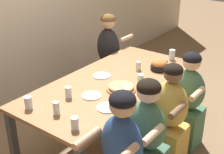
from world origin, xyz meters
The scene contains 19 objects.
ground_plane centered at (0.00, 0.00, 0.00)m, with size 18.00×18.00×0.00m, color #896B4C.
dining_table centered at (0.00, 0.00, 0.68)m, with size 2.19×1.02×0.75m.
pizza_board_main centered at (-0.11, -0.20, 0.78)m, with size 0.31×0.31×0.06m.
skillet_bowl centered at (0.59, -0.26, 0.81)m, with size 0.30×0.21×0.13m.
empty_plate_a centered at (-0.49, -0.32, 0.76)m, with size 0.21×0.21×0.02m.
empty_plate_b centered at (0.04, 0.17, 0.76)m, with size 0.20×0.20×0.02m.
empty_plate_c centered at (-0.40, -0.04, 0.76)m, with size 0.20×0.20×0.02m.
drinking_glass_a centered at (-0.85, -0.02, 0.81)m, with size 0.06×0.06×0.13m.
drinking_glass_b centered at (0.44, -0.06, 0.80)m, with size 0.06×0.06×0.10m.
drinking_glass_c centered at (0.10, -0.30, 0.80)m, with size 0.07×0.07×0.13m.
drinking_glass_d centered at (-0.94, 0.26, 0.80)m, with size 0.07×0.07×0.12m.
drinking_glass_e centered at (-0.35, -0.40, 0.80)m, with size 0.06×0.06×0.11m.
drinking_glass_f centered at (-0.56, 0.11, 0.80)m, with size 0.07×0.07×0.12m.
drinking_glass_g centered at (0.98, -0.23, 0.81)m, with size 0.08×0.08×0.13m.
drinking_glass_h centered at (-0.93, -0.31, 0.80)m, with size 0.07×0.07×0.12m.
diner_far_right centered at (0.89, 0.73, 0.57)m, with size 0.51×0.40×1.23m.
diner_near_center centered at (-0.04, -0.73, 0.52)m, with size 0.51×0.40×1.14m.
diner_near_midright centered at (0.39, -0.73, 0.52)m, with size 0.51×0.40×1.13m.
diner_near_midleft centered at (-0.48, -0.73, 0.54)m, with size 0.51×0.40×1.15m.
Camera 1 is at (-2.48, -1.85, 2.22)m, focal length 50.00 mm.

